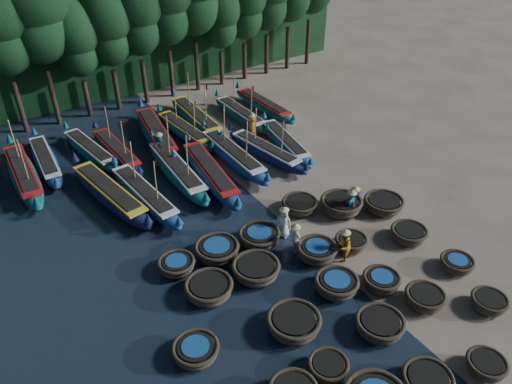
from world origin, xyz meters
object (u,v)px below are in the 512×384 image
coracle_23 (300,205)px  fisherman_5 (160,145)px  coracle_12 (336,284)px  coracle_13 (381,281)px  long_boat_3 (145,195)px  long_boat_5 (210,173)px  long_boat_6 (233,155)px  long_boat_11 (90,150)px  long_boat_7 (266,151)px  coracle_10 (196,350)px  long_boat_16 (241,114)px  fisherman_3 (354,201)px  coracle_14 (409,234)px  coracle_19 (384,204)px  long_boat_9 (24,175)px  fisherman_6 (252,126)px  fisherman_0 (284,222)px  coracle_2 (427,381)px  coracle_22 (259,237)px  coracle_15 (209,289)px  coracle_9 (457,263)px  coracle_8 (425,298)px  long_boat_8 (285,142)px  long_boat_13 (156,134)px  fisherman_1 (351,203)px  coracle_16 (256,269)px  long_boat_14 (184,130)px  coracle_7 (380,325)px  coracle_3 (486,365)px  coracle_4 (489,302)px  coracle_11 (294,323)px  coracle_6 (328,367)px  long_boat_4 (177,170)px  coracle_21 (217,250)px  long_boat_15 (196,118)px  fisherman_2 (344,245)px  long_boat_2 (109,193)px  long_boat_12 (117,151)px  coracle_18 (351,242)px  coracle_24 (341,205)px  fisherman_4 (295,238)px  long_boat_17 (264,106)px  coracle_17 (317,251)px

coracle_23 → fisherman_5: bearing=112.5°
coracle_12 → coracle_13: 2.10m
long_boat_3 → long_boat_5: long_boat_3 is taller
long_boat_6 → long_boat_11: bearing=142.7°
long_boat_3 → long_boat_7: (8.54, 0.40, -0.04)m
coracle_10 → long_boat_16: 21.05m
fisherman_3 → coracle_14: bearing=-126.6°
coracle_19 → long_boat_9: bearing=139.2°
long_boat_5 → fisherman_6: size_ratio=4.27×
long_boat_3 → fisherman_0: (4.81, -6.69, 0.38)m
coracle_2 → long_boat_3: bearing=103.5°
coracle_22 → long_boat_7: bearing=53.6°
coracle_15 → coracle_9: bearing=-24.9°
coracle_8 → long_boat_8: (3.13, 14.66, 0.09)m
long_boat_13 → fisherman_1: size_ratio=4.70×
long_boat_11 → coracle_13: bearing=-77.3°
coracle_16 → long_boat_14: size_ratio=0.38×
coracle_12 → coracle_19: (6.32, 3.33, -0.04)m
coracle_7 → long_boat_3: bearing=107.7°
coracle_7 → coracle_23: coracle_7 is taller
coracle_12 → fisherman_1: fisherman_1 is taller
coracle_3 → coracle_4: 3.49m
coracle_3 → coracle_10: bearing=143.2°
coracle_15 → long_boat_6: size_ratio=0.26×
coracle_11 → long_boat_14: long_boat_14 is taller
coracle_2 → coracle_6: size_ratio=1.07×
coracle_3 → coracle_7: coracle_7 is taller
coracle_16 → long_boat_4: long_boat_4 is taller
coracle_15 → coracle_21: coracle_15 is taller
long_boat_15 → fisherman_2: size_ratio=4.32×
long_boat_2 → long_boat_4: bearing=-7.1°
long_boat_13 → coracle_9: bearing=-62.3°
coracle_11 → long_boat_8: long_boat_8 is taller
coracle_10 → long_boat_12: bearing=80.0°
long_boat_13 → long_boat_15: (3.45, 0.77, -0.03)m
coracle_15 → long_boat_15: long_boat_15 is taller
coracle_9 → coracle_18: (-3.13, 3.92, 0.00)m
coracle_24 → long_boat_13: long_boat_13 is taller
coracle_11 → fisherman_4: (3.03, 3.96, 0.43)m
coracle_6 → coracle_14: coracle_14 is taller
long_boat_16 → long_boat_17: (2.28, 0.30, 0.01)m
fisherman_3 → coracle_4: bearing=-140.8°
coracle_17 → coracle_11: bearing=-140.8°
coracle_23 → long_boat_6: (-0.41, 6.44, 0.18)m
long_boat_4 → fisherman_2: bearing=-69.5°
coracle_8 → long_boat_8: bearing=77.9°
coracle_23 → long_boat_17: 12.92m
fisherman_5 → fisherman_6: (6.38, -1.10, 0.06)m
coracle_14 → coracle_24: (-1.27, 3.75, 0.07)m
coracle_19 → fisherman_5: bearing=123.1°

